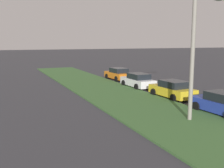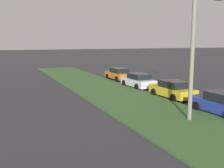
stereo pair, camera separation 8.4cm
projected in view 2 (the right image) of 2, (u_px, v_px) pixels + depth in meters
name	position (u px, v px, depth m)	size (l,w,h in m)	color
grass_median	(141.00, 106.00, 19.53)	(60.00, 6.00, 0.12)	#3D6633
parked_car_blue	(223.00, 104.00, 17.25)	(4.37, 2.15, 1.47)	#23389E
parked_car_yellow	(173.00, 90.00, 22.34)	(4.37, 2.15, 1.47)	gold
parked_car_white	(138.00, 81.00, 27.38)	(4.34, 2.10, 1.47)	silver
parked_car_orange	(119.00, 74.00, 32.93)	(4.36, 2.13, 1.47)	orange
streetlight	(196.00, 46.00, 15.41)	(1.02, 2.82, 7.50)	gray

